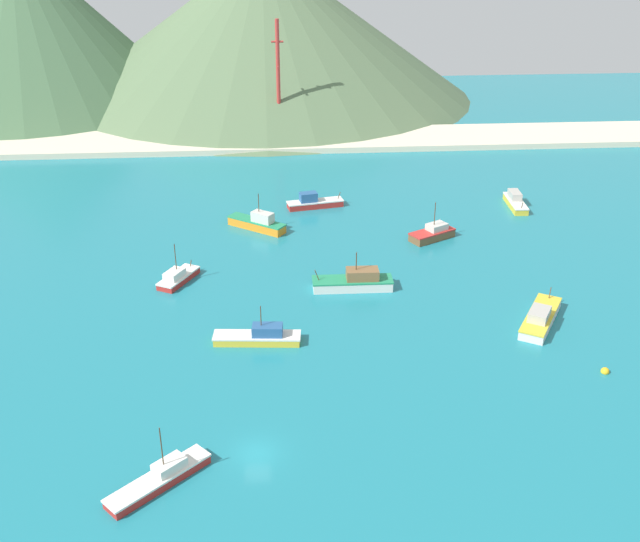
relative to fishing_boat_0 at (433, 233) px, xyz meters
The scene contains 15 objects.
ground 32.98m from the fishing_boat_0, 144.97° to the right, with size 260.00×280.00×0.50m.
fishing_boat_0 is the anchor object (origin of this frame).
fishing_boat_2 21.23m from the fishing_boat_0, 36.90° to the left, with size 2.70×8.60×2.42m.
fishing_boat_3 63.37m from the fishing_boat_0, 124.11° to the right, with size 9.13×8.65×5.93m.
fishing_boat_4 27.67m from the fishing_boat_0, 168.02° to the left, with size 9.53×7.91×6.07m.
fishing_boat_5 28.04m from the fishing_boat_0, 73.69° to the right, with size 8.16×10.82×2.69m.
fishing_boat_6 21.09m from the fishing_boat_0, 131.44° to the right, with size 10.87×3.18×5.34m.
fishing_boat_7 39.32m from the fishing_boat_0, 132.85° to the right, with size 10.51×3.32×4.89m.
fishing_boat_8 39.94m from the fishing_boat_0, 162.18° to the right, with size 5.59×7.56×5.78m.
fishing_boat_9 22.96m from the fishing_boat_0, 140.10° to the left, with size 9.92×4.25×2.74m.
buoy_0 39.70m from the fishing_boat_0, 73.06° to the right, with size 0.93×0.93×0.93m.
beach_strip 59.87m from the fishing_boat_0, 116.80° to the left, with size 247.00×16.58×1.20m, color beige.
hill_west 128.56m from the fishing_boat_0, 131.96° to the left, with size 80.86×80.86×39.73m.
hill_central 103.10m from the fishing_boat_0, 104.40° to the left, with size 109.01×109.01×37.36m.
radio_tower 61.76m from the fishing_boat_0, 111.84° to the left, with size 2.55×2.04×25.55m.
Camera 1 is at (2.06, -56.66, 46.92)m, focal length 42.21 mm.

